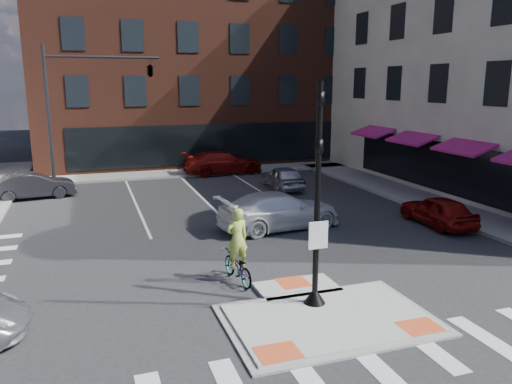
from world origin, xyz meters
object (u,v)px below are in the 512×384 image
object	(u,v)px
bg_car_dark	(33,186)
red_sedan	(438,211)
bg_car_silver	(283,177)
white_pickup	(279,210)
cyclist	(237,257)
bg_car_red	(223,162)

from	to	relation	value
bg_car_dark	red_sedan	bearing A→B (deg)	-132.25
bg_car_dark	bg_car_silver	size ratio (longest dim) A/B	1.06
white_pickup	cyclist	world-z (taller)	cyclist
red_sedan	white_pickup	bearing A→B (deg)	-14.34
white_pickup	cyclist	distance (m)	6.02
bg_car_dark	cyclist	xyz separation A→B (m)	(7.00, -14.41, 0.10)
bg_car_red	cyclist	distance (m)	18.73
white_pickup	bg_car_red	distance (m)	13.24
white_pickup	bg_car_silver	world-z (taller)	white_pickup
red_sedan	bg_car_red	size ratio (longest dim) A/B	0.72
white_pickup	red_sedan	bearing A→B (deg)	-112.66
red_sedan	cyclist	size ratio (longest dim) A/B	1.64
bg_car_silver	bg_car_red	bearing A→B (deg)	-68.16
bg_car_red	cyclist	size ratio (longest dim) A/B	2.27
bg_car_red	white_pickup	bearing A→B (deg)	172.01
bg_car_dark	bg_car_silver	world-z (taller)	bg_car_dark
white_pickup	cyclist	bearing A→B (deg)	138.60
white_pickup	bg_car_dark	bearing A→B (deg)	40.22
red_sedan	bg_car_red	xyz separation A→B (m)	(-5.54, 14.99, 0.12)
bg_car_silver	cyclist	xyz separation A→B (m)	(-6.50, -12.44, 0.12)
bg_car_dark	cyclist	world-z (taller)	cyclist
bg_car_red	bg_car_dark	bearing A→B (deg)	105.04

